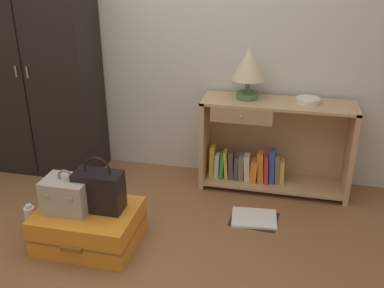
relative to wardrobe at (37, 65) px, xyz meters
The scene contains 11 objects.
ground_plane 1.91m from the wardrobe, 46.63° to the right, with size 9.00×9.00×0.00m, color brown.
back_wall 1.23m from the wardrobe, 14.53° to the left, with size 6.40×0.10×2.60m, color beige.
wardrobe is the anchor object (origin of this frame).
bookshelf 2.07m from the wardrobe, ahead, with size 1.20×0.37×0.76m.
table_lamp 1.78m from the wardrobe, ahead, with size 0.26×0.26×0.41m.
bowl 2.26m from the wardrobe, ahead, with size 0.18×0.18×0.04m, color silver.
suitcase_large 1.56m from the wardrobe, 49.61° to the right, with size 0.66×0.53×0.26m.
train_case 1.40m from the wardrobe, 54.27° to the right, with size 0.30×0.23×0.30m.
handbag 1.47m from the wardrobe, 46.02° to the right, with size 0.32×0.17×0.38m.
bottle 1.35m from the wardrobe, 68.25° to the right, with size 0.07×0.07×0.21m.
open_book_on_floor 2.20m from the wardrobe, 13.98° to the right, with size 0.37×0.30×0.02m.
Camera 1 is at (0.96, -2.09, 1.85)m, focal length 41.20 mm.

